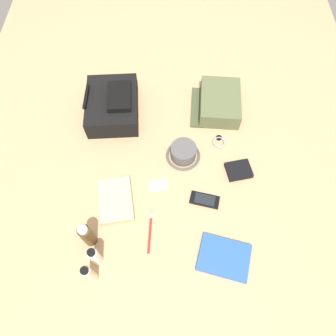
{
  "coord_description": "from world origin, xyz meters",
  "views": [
    {
      "loc": [
        -0.64,
        -0.01,
        1.26
      ],
      "look_at": [
        0.0,
        0.0,
        0.04
      ],
      "focal_mm": 33.3,
      "sensor_mm": 36.0,
      "label": 1
    }
  ],
  "objects_px": {
    "toiletry_pouch": "(219,103)",
    "bucket_hat": "(183,153)",
    "backpack": "(113,105)",
    "wristwatch": "(219,142)",
    "toothbrush": "(150,230)",
    "folded_towel": "(116,201)",
    "wallet": "(239,170)",
    "toothpaste_tube": "(95,257)",
    "paperback_novel": "(224,257)",
    "lotion_bottle": "(89,274)",
    "media_player": "(159,185)",
    "cell_phone": "(205,200)",
    "cologne_bottle": "(87,235)"
  },
  "relations": [
    {
      "from": "bucket_hat",
      "to": "cell_phone",
      "type": "height_order",
      "value": "bucket_hat"
    },
    {
      "from": "wallet",
      "to": "folded_towel",
      "type": "xyz_separation_m",
      "value": [
        -0.16,
        0.54,
        0.01
      ]
    },
    {
      "from": "bucket_hat",
      "to": "media_player",
      "type": "distance_m",
      "value": 0.19
    },
    {
      "from": "folded_towel",
      "to": "wallet",
      "type": "bearing_deg",
      "value": -73.94
    },
    {
      "from": "backpack",
      "to": "lotion_bottle",
      "type": "distance_m",
      "value": 0.8
    },
    {
      "from": "bucket_hat",
      "to": "toiletry_pouch",
      "type": "bearing_deg",
      "value": -32.24
    },
    {
      "from": "lotion_bottle",
      "to": "media_player",
      "type": "relative_size",
      "value": 1.73
    },
    {
      "from": "wristwatch",
      "to": "toiletry_pouch",
      "type": "bearing_deg",
      "value": -1.93
    },
    {
      "from": "media_player",
      "to": "wallet",
      "type": "relative_size",
      "value": 0.86
    },
    {
      "from": "backpack",
      "to": "bucket_hat",
      "type": "bearing_deg",
      "value": -126.3
    },
    {
      "from": "wallet",
      "to": "toothpaste_tube",
      "type": "bearing_deg",
      "value": 112.05
    },
    {
      "from": "toiletry_pouch",
      "to": "bucket_hat",
      "type": "height_order",
      "value": "toiletry_pouch"
    },
    {
      "from": "wallet",
      "to": "folded_towel",
      "type": "height_order",
      "value": "folded_towel"
    },
    {
      "from": "bucket_hat",
      "to": "wristwatch",
      "type": "height_order",
      "value": "bucket_hat"
    },
    {
      "from": "toothbrush",
      "to": "folded_towel",
      "type": "xyz_separation_m",
      "value": [
        0.12,
        0.15,
        0.01
      ]
    },
    {
      "from": "toothpaste_tube",
      "to": "paperback_novel",
      "type": "xyz_separation_m",
      "value": [
        0.02,
        -0.5,
        -0.06
      ]
    },
    {
      "from": "cologne_bottle",
      "to": "toothbrush",
      "type": "height_order",
      "value": "cologne_bottle"
    },
    {
      "from": "lotion_bottle",
      "to": "cell_phone",
      "type": "xyz_separation_m",
      "value": [
        0.33,
        -0.44,
        -0.07
      ]
    },
    {
      "from": "toiletry_pouch",
      "to": "wallet",
      "type": "distance_m",
      "value": 0.37
    },
    {
      "from": "media_player",
      "to": "cell_phone",
      "type": "bearing_deg",
      "value": -108.41
    },
    {
      "from": "paperback_novel",
      "to": "media_player",
      "type": "bearing_deg",
      "value": 40.67
    },
    {
      "from": "paperback_novel",
      "to": "wallet",
      "type": "height_order",
      "value": "wallet"
    },
    {
      "from": "backpack",
      "to": "media_player",
      "type": "height_order",
      "value": "backpack"
    },
    {
      "from": "toothbrush",
      "to": "backpack",
      "type": "bearing_deg",
      "value": 18.45
    },
    {
      "from": "bucket_hat",
      "to": "wallet",
      "type": "bearing_deg",
      "value": -107.25
    },
    {
      "from": "paperback_novel",
      "to": "cell_phone",
      "type": "bearing_deg",
      "value": 15.13
    },
    {
      "from": "lotion_bottle",
      "to": "paperback_novel",
      "type": "distance_m",
      "value": 0.52
    },
    {
      "from": "folded_towel",
      "to": "media_player",
      "type": "bearing_deg",
      "value": -66.28
    },
    {
      "from": "cell_phone",
      "to": "folded_towel",
      "type": "bearing_deg",
      "value": 91.84
    },
    {
      "from": "toothpaste_tube",
      "to": "paperback_novel",
      "type": "bearing_deg",
      "value": -88.26
    },
    {
      "from": "media_player",
      "to": "paperback_novel",
      "type": "bearing_deg",
      "value": -139.33
    },
    {
      "from": "toothpaste_tube",
      "to": "toothbrush",
      "type": "distance_m",
      "value": 0.24
    },
    {
      "from": "backpack",
      "to": "cell_phone",
      "type": "bearing_deg",
      "value": -137.47
    },
    {
      "from": "toiletry_pouch",
      "to": "backpack",
      "type": "bearing_deg",
      "value": 93.6
    },
    {
      "from": "bucket_hat",
      "to": "paperback_novel",
      "type": "bearing_deg",
      "value": -161.37
    },
    {
      "from": "backpack",
      "to": "wristwatch",
      "type": "relative_size",
      "value": 4.62
    },
    {
      "from": "toothbrush",
      "to": "bucket_hat",
      "type": "bearing_deg",
      "value": -21.4
    },
    {
      "from": "paperback_novel",
      "to": "wallet",
      "type": "distance_m",
      "value": 0.4
    },
    {
      "from": "cell_phone",
      "to": "wristwatch",
      "type": "distance_m",
      "value": 0.31
    },
    {
      "from": "bucket_hat",
      "to": "cell_phone",
      "type": "xyz_separation_m",
      "value": [
        -0.22,
        -0.09,
        -0.02
      ]
    },
    {
      "from": "wristwatch",
      "to": "folded_towel",
      "type": "distance_m",
      "value": 0.56
    },
    {
      "from": "cologne_bottle",
      "to": "toothbrush",
      "type": "xyz_separation_m",
      "value": [
        0.04,
        -0.24,
        -0.07
      ]
    },
    {
      "from": "paperback_novel",
      "to": "toothbrush",
      "type": "distance_m",
      "value": 0.32
    },
    {
      "from": "backpack",
      "to": "paperback_novel",
      "type": "distance_m",
      "value": 0.88
    },
    {
      "from": "toothpaste_tube",
      "to": "cell_phone",
      "type": "distance_m",
      "value": 0.51
    },
    {
      "from": "wristwatch",
      "to": "toothbrush",
      "type": "bearing_deg",
      "value": 144.3
    },
    {
      "from": "backpack",
      "to": "toothbrush",
      "type": "distance_m",
      "value": 0.64
    },
    {
      "from": "cell_phone",
      "to": "media_player",
      "type": "height_order",
      "value": "cell_phone"
    },
    {
      "from": "toothbrush",
      "to": "folded_towel",
      "type": "height_order",
      "value": "folded_towel"
    },
    {
      "from": "media_player",
      "to": "wallet",
      "type": "xyz_separation_m",
      "value": [
        0.08,
        -0.36,
        0.01
      ]
    }
  ]
}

